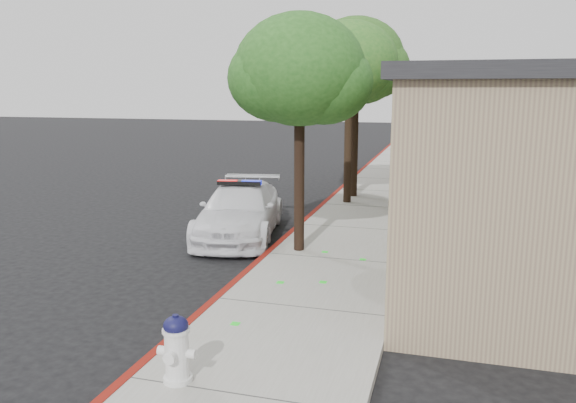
# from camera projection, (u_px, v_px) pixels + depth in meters

# --- Properties ---
(ground) EXTENTS (120.00, 120.00, 0.00)m
(ground) POSITION_uv_depth(u_px,v_px,m) (213.00, 305.00, 10.33)
(ground) COLOR black
(ground) RESTS_ON ground
(sidewalk) EXTENTS (3.20, 60.00, 0.15)m
(sidewalk) POSITION_uv_depth(u_px,v_px,m) (332.00, 261.00, 12.72)
(sidewalk) COLOR gray
(sidewalk) RESTS_ON ground
(red_curb) EXTENTS (0.14, 60.00, 0.16)m
(red_curb) POSITION_uv_depth(u_px,v_px,m) (267.00, 256.00, 13.13)
(red_curb) COLOR maroon
(red_curb) RESTS_ON ground
(clapboard_building) EXTENTS (7.30, 20.89, 4.24)m
(clapboard_building) POSITION_uv_depth(u_px,v_px,m) (545.00, 150.00, 16.62)
(clapboard_building) COLOR #988764
(clapboard_building) RESTS_ON ground
(police_car) EXTENTS (2.79, 5.06, 1.51)m
(police_car) POSITION_uv_depth(u_px,v_px,m) (240.00, 210.00, 15.11)
(police_car) COLOR white
(police_car) RESTS_ON ground
(fire_hydrant) EXTENTS (0.52, 0.45, 0.91)m
(fire_hydrant) POSITION_uv_depth(u_px,v_px,m) (177.00, 348.00, 7.26)
(fire_hydrant) COLOR white
(fire_hydrant) RESTS_ON sidewalk
(street_tree_near) EXTENTS (3.23, 2.95, 5.40)m
(street_tree_near) POSITION_uv_depth(u_px,v_px,m) (300.00, 75.00, 12.60)
(street_tree_near) COLOR black
(street_tree_near) RESTS_ON sidewalk
(street_tree_mid) EXTENTS (3.12, 3.17, 5.91)m
(street_tree_mid) POSITION_uv_depth(u_px,v_px,m) (350.00, 66.00, 18.28)
(street_tree_mid) COLOR black
(street_tree_mid) RESTS_ON sidewalk
(street_tree_far) EXTENTS (3.56, 3.25, 6.16)m
(street_tree_far) POSITION_uv_depth(u_px,v_px,m) (356.00, 62.00, 19.28)
(street_tree_far) COLOR black
(street_tree_far) RESTS_ON sidewalk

